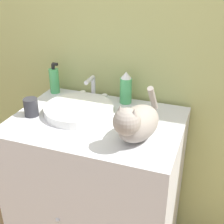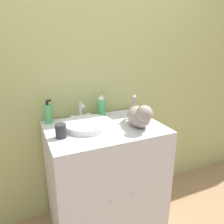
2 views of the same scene
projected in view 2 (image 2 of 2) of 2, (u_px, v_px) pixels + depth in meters
wall_back at (88, 69)px, 1.76m from camera, size 6.00×0.05×2.50m
vanity_cabinet at (105, 179)px, 1.71m from camera, size 0.83×0.61×0.88m
sink_basin at (88, 124)px, 1.56m from camera, size 0.35×0.35×0.04m
faucet at (81, 112)px, 1.70m from camera, size 0.16×0.11×0.14m
cat at (140, 116)px, 1.54m from camera, size 0.20×0.36×0.20m
soap_bottle at (48, 113)px, 1.62m from camera, size 0.06×0.05×0.18m
spray_bottle at (101, 105)px, 1.78m from camera, size 0.06×0.06×0.18m
cup at (61, 131)px, 1.38m from camera, size 0.07×0.07×0.09m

